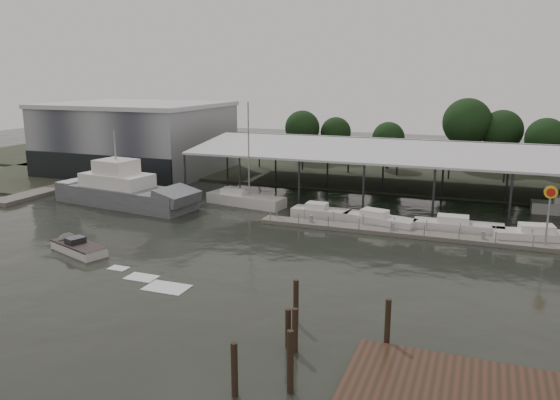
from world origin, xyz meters
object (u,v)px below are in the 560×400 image
(speedboat_underway, at_px, (75,247))
(grey_trawler, at_px, (125,192))
(shell_fuel_sign, at_px, (549,205))
(white_sailboat, at_px, (245,199))

(speedboat_underway, bearing_deg, grey_trawler, -48.00)
(grey_trawler, height_order, speedboat_underway, grey_trawler)
(shell_fuel_sign, height_order, grey_trawler, grey_trawler)
(grey_trawler, xyz_separation_m, speedboat_underway, (6.23, -15.55, -1.19))
(speedboat_underway, bearing_deg, white_sailboat, -87.43)
(white_sailboat, bearing_deg, grey_trawler, -148.98)
(shell_fuel_sign, distance_m, grey_trawler, 43.59)
(shell_fuel_sign, xyz_separation_m, speedboat_underway, (-37.29, -14.72, -3.53))
(shell_fuel_sign, bearing_deg, grey_trawler, 178.91)
(shell_fuel_sign, distance_m, white_sailboat, 31.51)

